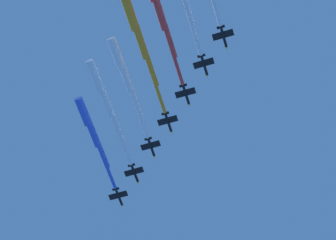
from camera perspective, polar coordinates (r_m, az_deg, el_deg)
name	(u,v)px	position (r m, az deg, el deg)	size (l,w,h in m)	color
jet_lead	(93,134)	(250.55, -7.19, -1.34)	(41.86, 37.23, 3.71)	black
jet_port_inner	(106,101)	(243.69, -5.95, 1.78)	(45.16, 40.50, 3.70)	black
jet_starboard_inner	(126,78)	(240.44, -4.06, 4.06)	(42.94, 37.75, 3.71)	black
jet_port_mid	(141,42)	(234.44, -2.64, 7.50)	(46.95, 40.95, 3.71)	black
jet_starboard_mid	(160,13)	(231.98, -0.80, 10.22)	(46.17, 40.09, 3.72)	black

